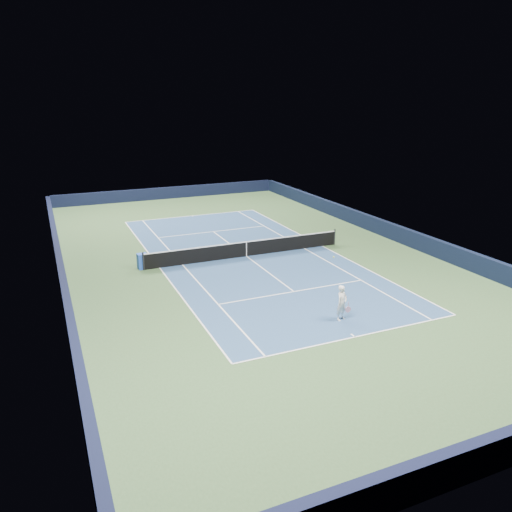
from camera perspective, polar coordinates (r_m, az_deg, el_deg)
name	(u,v)px	position (r m, az deg, el deg)	size (l,w,h in m)	color
ground	(246,256)	(31.17, -1.10, -0.04)	(40.00, 40.00, 0.00)	#34512C
wall_far	(168,193)	(49.41, -9.98, 7.12)	(22.00, 0.35, 1.10)	black
wall_right	(388,230)	(36.36, 14.89, 2.89)	(0.35, 40.00, 1.10)	black
wall_left	(61,271)	(28.89, -21.38, -1.65)	(0.35, 40.00, 1.10)	black
court_surface	(246,256)	(31.17, -1.10, -0.03)	(10.97, 23.77, 0.01)	navy
baseline_far	(192,216)	(42.00, -7.32, 4.59)	(10.97, 0.08, 0.00)	white
baseline_near	(355,337)	(21.47, 11.25, -9.06)	(10.97, 0.08, 0.00)	white
sideline_doubles_right	(322,246)	(33.54, 7.59, 1.13)	(0.08, 23.77, 0.00)	white
sideline_doubles_left	(160,268)	(29.63, -10.96, -1.33)	(0.08, 23.77, 0.00)	white
sideline_singles_right	(304,248)	(32.88, 5.54, 0.86)	(0.08, 23.77, 0.00)	white
sideline_singles_left	(182,265)	(29.93, -8.40, -0.99)	(0.08, 23.77, 0.00)	white
service_line_far	(213,232)	(36.92, -4.90, 2.80)	(8.23, 0.08, 0.00)	white
service_line_near	(294,292)	(25.72, 4.36, -4.07)	(8.23, 0.08, 0.00)	white
center_service_line	(246,256)	(31.17, -1.10, -0.02)	(0.08, 12.80, 0.00)	white
center_mark_far	(193,216)	(41.86, -7.26, 4.54)	(0.08, 0.30, 0.00)	white
center_mark_near	(353,335)	(21.58, 11.02, -8.90)	(0.08, 0.30, 0.00)	white
tennis_net	(246,249)	(31.02, -1.11, 0.85)	(12.90, 0.10, 1.07)	black
sponsor_cube	(142,261)	(29.60, -12.85, -0.58)	(0.62, 0.53, 0.90)	blue
tennis_player	(342,303)	(22.59, 9.79, -5.30)	(0.81, 1.33, 2.68)	white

